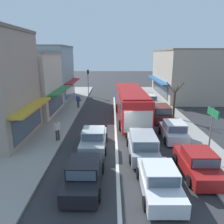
{
  "coord_description": "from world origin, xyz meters",
  "views": [
    {
      "loc": [
        -0.33,
        -15.84,
        6.74
      ],
      "look_at": [
        -0.32,
        4.65,
        1.2
      ],
      "focal_mm": 35.0,
      "sensor_mm": 36.0,
      "label": 1
    }
  ],
  "objects_px": {
    "sedan_behind_bus_mid": "(94,139)",
    "parked_wagon_kerb_third": "(160,113)",
    "wagon_adjacent_lane_lead": "(142,145)",
    "directional_road_sign": "(212,123)",
    "parked_sedan_kerb_rear": "(150,101)",
    "traffic_light_downstreet": "(88,78)",
    "pedestrian_browsing_midblock": "(57,129)",
    "sedan_queue_far_back": "(84,174)",
    "street_tree_right": "(174,102)",
    "city_bus": "(131,103)",
    "sedan_behind_bus_near": "(159,180)",
    "parked_hatchback_kerb_second": "(173,131)",
    "parked_sedan_kerb_front": "(198,163)",
    "pedestrian_with_handbag_near": "(78,100)"
  },
  "relations": [
    {
      "from": "sedan_behind_bus_mid",
      "to": "parked_wagon_kerb_third",
      "type": "distance_m",
      "value": 9.47
    },
    {
      "from": "wagon_adjacent_lane_lead",
      "to": "directional_road_sign",
      "type": "xyz_separation_m",
      "value": [
        3.98,
        -1.16,
        1.93
      ]
    },
    {
      "from": "parked_sedan_kerb_rear",
      "to": "traffic_light_downstreet",
      "type": "distance_m",
      "value": 11.56
    },
    {
      "from": "traffic_light_downstreet",
      "to": "directional_road_sign",
      "type": "xyz_separation_m",
      "value": [
        9.89,
        -22.68,
        -0.18
      ]
    },
    {
      "from": "pedestrian_browsing_midblock",
      "to": "sedan_behind_bus_mid",
      "type": "bearing_deg",
      "value": -21.0
    },
    {
      "from": "sedan_queue_far_back",
      "to": "sedan_behind_bus_mid",
      "type": "bearing_deg",
      "value": 88.67
    },
    {
      "from": "street_tree_right",
      "to": "parked_sedan_kerb_rear",
      "type": "bearing_deg",
      "value": 105.02
    },
    {
      "from": "city_bus",
      "to": "sedan_behind_bus_near",
      "type": "height_order",
      "value": "city_bus"
    },
    {
      "from": "directional_road_sign",
      "to": "sedan_behind_bus_mid",
      "type": "bearing_deg",
      "value": 162.64
    },
    {
      "from": "traffic_light_downstreet",
      "to": "directional_road_sign",
      "type": "height_order",
      "value": "traffic_light_downstreet"
    },
    {
      "from": "sedan_behind_bus_mid",
      "to": "pedestrian_browsing_midblock",
      "type": "relative_size",
      "value": 2.59
    },
    {
      "from": "street_tree_right",
      "to": "pedestrian_browsing_midblock",
      "type": "height_order",
      "value": "street_tree_right"
    },
    {
      "from": "city_bus",
      "to": "parked_hatchback_kerb_second",
      "type": "height_order",
      "value": "city_bus"
    },
    {
      "from": "sedan_behind_bus_near",
      "to": "sedan_queue_far_back",
      "type": "xyz_separation_m",
      "value": [
        -3.77,
        0.57,
        0.0
      ]
    },
    {
      "from": "city_bus",
      "to": "sedan_behind_bus_mid",
      "type": "relative_size",
      "value": 2.59
    },
    {
      "from": "parked_sedan_kerb_front",
      "to": "pedestrian_with_handbag_near",
      "type": "distance_m",
      "value": 17.86
    },
    {
      "from": "parked_wagon_kerb_third",
      "to": "directional_road_sign",
      "type": "bearing_deg",
      "value": -83.78
    },
    {
      "from": "parked_wagon_kerb_third",
      "to": "traffic_light_downstreet",
      "type": "relative_size",
      "value": 1.08
    },
    {
      "from": "sedan_behind_bus_near",
      "to": "sedan_behind_bus_mid",
      "type": "bearing_deg",
      "value": 124.47
    },
    {
      "from": "parked_wagon_kerb_third",
      "to": "traffic_light_downstreet",
      "type": "bearing_deg",
      "value": 123.59
    },
    {
      "from": "parked_sedan_kerb_front",
      "to": "parked_wagon_kerb_third",
      "type": "relative_size",
      "value": 0.93
    },
    {
      "from": "sedan_behind_bus_mid",
      "to": "street_tree_right",
      "type": "xyz_separation_m",
      "value": [
        7.85,
        7.41,
        1.15
      ]
    },
    {
      "from": "sedan_behind_bus_near",
      "to": "sedan_behind_bus_mid",
      "type": "distance_m",
      "value": 6.46
    },
    {
      "from": "directional_road_sign",
      "to": "street_tree_right",
      "type": "distance_m",
      "value": 9.76
    },
    {
      "from": "traffic_light_downstreet",
      "to": "directional_road_sign",
      "type": "distance_m",
      "value": 24.74
    },
    {
      "from": "wagon_adjacent_lane_lead",
      "to": "sedan_queue_far_back",
      "type": "bearing_deg",
      "value": -134.12
    },
    {
      "from": "sedan_behind_bus_mid",
      "to": "pedestrian_with_handbag_near",
      "type": "relative_size",
      "value": 2.59
    },
    {
      "from": "parked_sedan_kerb_front",
      "to": "pedestrian_with_handbag_near",
      "type": "bearing_deg",
      "value": 120.71
    },
    {
      "from": "pedestrian_browsing_midblock",
      "to": "sedan_behind_bus_near",
      "type": "bearing_deg",
      "value": -44.42
    },
    {
      "from": "sedan_behind_bus_mid",
      "to": "parked_hatchback_kerb_second",
      "type": "height_order",
      "value": "parked_hatchback_kerb_second"
    },
    {
      "from": "sedan_behind_bus_near",
      "to": "parked_sedan_kerb_rear",
      "type": "bearing_deg",
      "value": 81.91
    },
    {
      "from": "pedestrian_with_handbag_near",
      "to": "parked_sedan_kerb_front",
      "type": "bearing_deg",
      "value": -59.29
    },
    {
      "from": "sedan_behind_bus_mid",
      "to": "parked_sedan_kerb_front",
      "type": "bearing_deg",
      "value": -29.98
    },
    {
      "from": "sedan_queue_far_back",
      "to": "parked_wagon_kerb_third",
      "type": "distance_m",
      "value": 13.44
    },
    {
      "from": "city_bus",
      "to": "wagon_adjacent_lane_lead",
      "type": "distance_m",
      "value": 8.03
    },
    {
      "from": "city_bus",
      "to": "pedestrian_with_handbag_near",
      "type": "bearing_deg",
      "value": 141.15
    },
    {
      "from": "traffic_light_downstreet",
      "to": "street_tree_right",
      "type": "distance_m",
      "value": 16.64
    },
    {
      "from": "parked_hatchback_kerb_second",
      "to": "sedan_queue_far_back",
      "type": "bearing_deg",
      "value": -135.06
    },
    {
      "from": "sedan_queue_far_back",
      "to": "traffic_light_downstreet",
      "type": "distance_m",
      "value": 25.35
    },
    {
      "from": "sedan_behind_bus_mid",
      "to": "parked_hatchback_kerb_second",
      "type": "bearing_deg",
      "value": 14.29
    },
    {
      "from": "parked_hatchback_kerb_second",
      "to": "sedan_behind_bus_mid",
      "type": "bearing_deg",
      "value": -165.71
    },
    {
      "from": "sedan_behind_bus_mid",
      "to": "directional_road_sign",
      "type": "bearing_deg",
      "value": -17.36
    },
    {
      "from": "street_tree_right",
      "to": "sedan_behind_bus_mid",
      "type": "bearing_deg",
      "value": -136.66
    },
    {
      "from": "parked_sedan_kerb_front",
      "to": "pedestrian_browsing_midblock",
      "type": "bearing_deg",
      "value": 152.74
    },
    {
      "from": "directional_road_sign",
      "to": "street_tree_right",
      "type": "relative_size",
      "value": 0.92
    },
    {
      "from": "city_bus",
      "to": "parked_wagon_kerb_third",
      "type": "xyz_separation_m",
      "value": [
        3.09,
        0.22,
        -1.14
      ]
    },
    {
      "from": "city_bus",
      "to": "parked_hatchback_kerb_second",
      "type": "distance_m",
      "value": 6.12
    },
    {
      "from": "sedan_behind_bus_near",
      "to": "sedan_queue_far_back",
      "type": "bearing_deg",
      "value": 171.42
    },
    {
      "from": "wagon_adjacent_lane_lead",
      "to": "parked_sedan_kerb_rear",
      "type": "relative_size",
      "value": 1.07
    },
    {
      "from": "directional_road_sign",
      "to": "parked_wagon_kerb_third",
      "type": "bearing_deg",
      "value": 96.22
    }
  ]
}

